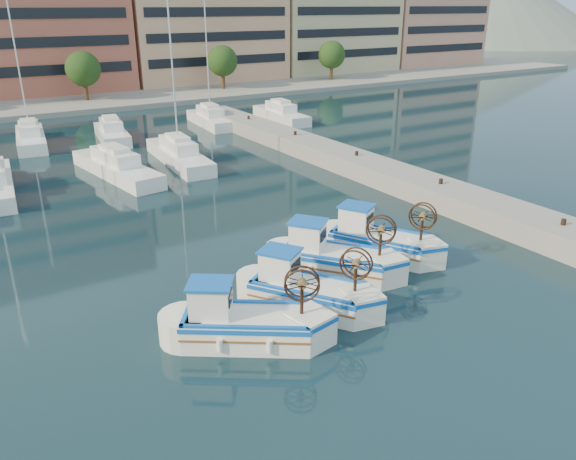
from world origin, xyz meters
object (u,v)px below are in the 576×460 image
object	(u,v)px
fishing_boat_c	(332,257)
fishing_boat_b	(305,290)
fishing_boat_d	(377,239)
fishing_boat_a	(243,322)

from	to	relation	value
fishing_boat_c	fishing_boat_b	bearing A→B (deg)	176.36
fishing_boat_b	fishing_boat_d	bearing A→B (deg)	-11.41
fishing_boat_a	fishing_boat_b	distance (m)	3.33
fishing_boat_a	fishing_boat_d	xyz separation A→B (m)	(8.92, 3.16, 0.00)
fishing_boat_c	fishing_boat_d	world-z (taller)	fishing_boat_c
fishing_boat_c	fishing_boat_d	distance (m)	3.06
fishing_boat_a	fishing_boat_d	distance (m)	9.46
fishing_boat_d	fishing_boat_a	bearing A→B (deg)	170.45
fishing_boat_c	fishing_boat_d	size ratio (longest dim) A/B	0.99
fishing_boat_b	fishing_boat_d	xyz separation A→B (m)	(5.70, 2.31, 0.02)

